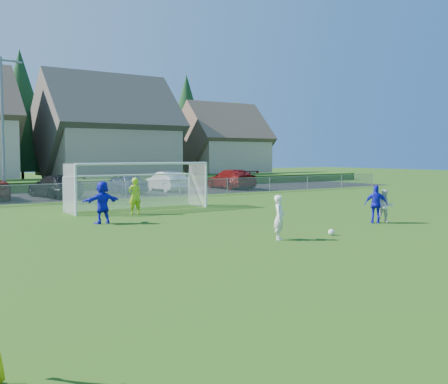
{
  "coord_description": "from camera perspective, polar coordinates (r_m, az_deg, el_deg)",
  "views": [
    {
      "loc": [
        -11.9,
        -9.17,
        2.88
      ],
      "look_at": [
        0.0,
        8.0,
        1.4
      ],
      "focal_mm": 42.0,
      "sensor_mm": 36.0,
      "label": 1
    }
  ],
  "objects": [
    {
      "name": "player_white_b",
      "position": [
        23.19,
        17.15,
        -1.5
      ],
      "size": [
        0.88,
        0.85,
        1.42
      ],
      "primitive_type": "imported",
      "rotation": [
        0.0,
        0.0,
        -0.66
      ],
      "color": "silver",
      "rests_on": "ground"
    },
    {
      "name": "ground",
      "position": [
        15.29,
        17.47,
        -6.99
      ],
      "size": [
        160.0,
        160.0,
        0.0
      ],
      "primitive_type": "plane",
      "color": "#193D0C",
      "rests_on": "ground"
    },
    {
      "name": "tree_row",
      "position": [
        59.47,
        -22.28,
        7.64
      ],
      "size": [
        65.98,
        12.36,
        13.8
      ],
      "color": "#382616",
      "rests_on": "ground"
    },
    {
      "name": "car_d",
      "position": [
        37.38,
        -17.87,
        0.61
      ],
      "size": [
        2.8,
        5.47,
        1.52
      ],
      "primitive_type": "imported",
      "rotation": [
        0.0,
        0.0,
        3.27
      ],
      "color": "black",
      "rests_on": "ground"
    },
    {
      "name": "grass_embankment",
      "position": [
        45.81,
        -19.62,
        0.72
      ],
      "size": [
        70.0,
        6.0,
        0.8
      ],
      "primitive_type": "cube",
      "color": "#1E420F",
      "rests_on": "ground"
    },
    {
      "name": "goalkeeper",
      "position": [
        25.67,
        -9.7,
        -0.44
      ],
      "size": [
        0.66,
        0.45,
        1.79
      ],
      "primitive_type": "imported",
      "rotation": [
        0.0,
        0.0,
        3.12
      ],
      "color": "#A2D619",
      "rests_on": "ground"
    },
    {
      "name": "houses_row",
      "position": [
        53.65,
        -19.84,
        8.58
      ],
      "size": [
        53.9,
        11.45,
        13.27
      ],
      "color": "tan",
      "rests_on": "ground"
    },
    {
      "name": "player_blue_a",
      "position": [
        22.99,
        16.23,
        -1.29
      ],
      "size": [
        0.95,
        0.94,
        1.61
      ],
      "primitive_type": "imported",
      "rotation": [
        0.0,
        0.0,
        2.36
      ],
      "color": "#1517CC",
      "rests_on": "ground"
    },
    {
      "name": "soccer_ball",
      "position": [
        19.25,
        11.6,
        -4.3
      ],
      "size": [
        0.22,
        0.22,
        0.22
      ],
      "primitive_type": "sphere",
      "color": "white",
      "rests_on": "ground"
    },
    {
      "name": "streetlight",
      "position": [
        36.0,
        -22.9,
        6.86
      ],
      "size": [
        1.38,
        0.18,
        9.0
      ],
      "color": "slate",
      "rests_on": "ground"
    },
    {
      "name": "car_g",
      "position": [
        44.71,
        0.77,
        1.42
      ],
      "size": [
        2.83,
        5.87,
        1.65
      ],
      "primitive_type": "imported",
      "rotation": [
        0.0,
        0.0,
        3.05
      ],
      "color": "#620B0A",
      "rests_on": "ground"
    },
    {
      "name": "car_f",
      "position": [
        41.69,
        -6.26,
        1.14
      ],
      "size": [
        1.83,
        4.77,
        1.55
      ],
      "primitive_type": "imported",
      "rotation": [
        0.0,
        0.0,
        3.1
      ],
      "color": "white",
      "rests_on": "ground"
    },
    {
      "name": "chainlink_fence",
      "position": [
        33.44,
        -13.8,
        0.07
      ],
      "size": [
        52.06,
        0.06,
        1.2
      ],
      "color": "gray",
      "rests_on": "ground"
    },
    {
      "name": "car_e",
      "position": [
        39.52,
        -10.89,
        0.93
      ],
      "size": [
        2.33,
        4.72,
        1.55
      ],
      "primitive_type": "imported",
      "rotation": [
        0.0,
        0.0,
        3.26
      ],
      "color": "#1A1750",
      "rests_on": "ground"
    },
    {
      "name": "asphalt_lot",
      "position": [
        38.66,
        -16.7,
        -0.38
      ],
      "size": [
        60.0,
        60.0,
        0.0
      ],
      "primitive_type": "plane",
      "color": "black",
      "rests_on": "ground"
    },
    {
      "name": "soccer_goal",
      "position": [
        27.91,
        -9.46,
        1.42
      ],
      "size": [
        7.42,
        1.9,
        2.5
      ],
      "color": "white",
      "rests_on": "ground"
    },
    {
      "name": "player_white_a",
      "position": [
        17.87,
        6.04,
        -2.77
      ],
      "size": [
        0.66,
        0.65,
        1.53
      ],
      "primitive_type": "imported",
      "rotation": [
        0.0,
        0.0,
        0.75
      ],
      "color": "silver",
      "rests_on": "ground"
    },
    {
      "name": "player_blue_b",
      "position": [
        22.55,
        -13.1,
        -1.1
      ],
      "size": [
        1.72,
        0.73,
        1.8
      ],
      "primitive_type": "imported",
      "rotation": [
        0.0,
        0.0,
        3.26
      ],
      "color": "#1517CC",
      "rests_on": "ground"
    }
  ]
}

